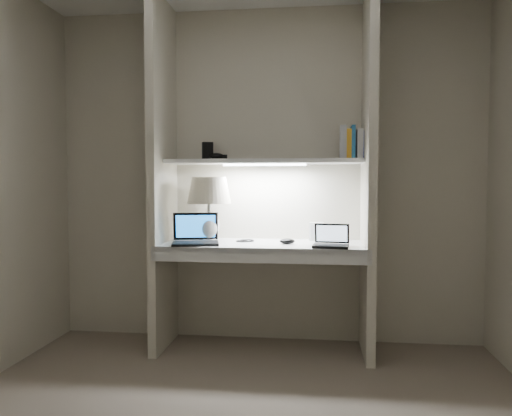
# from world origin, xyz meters

# --- Properties ---
(back_wall) EXTENTS (3.20, 0.01, 2.50)m
(back_wall) POSITION_xyz_m (0.00, 1.50, 1.25)
(back_wall) COLOR beige
(back_wall) RESTS_ON floor
(alcove_panel_left) EXTENTS (0.06, 0.55, 2.50)m
(alcove_panel_left) POSITION_xyz_m (-0.73, 1.23, 1.25)
(alcove_panel_left) COLOR beige
(alcove_panel_left) RESTS_ON floor
(alcove_panel_right) EXTENTS (0.06, 0.55, 2.50)m
(alcove_panel_right) POSITION_xyz_m (0.73, 1.23, 1.25)
(alcove_panel_right) COLOR beige
(alcove_panel_right) RESTS_ON floor
(desk) EXTENTS (1.40, 0.55, 0.04)m
(desk) POSITION_xyz_m (0.00, 1.23, 0.75)
(desk) COLOR white
(desk) RESTS_ON alcove_panel_left
(desk_apron) EXTENTS (1.46, 0.03, 0.10)m
(desk_apron) POSITION_xyz_m (0.00, 0.96, 0.72)
(desk_apron) COLOR silver
(desk_apron) RESTS_ON desk
(shelf) EXTENTS (1.40, 0.36, 0.03)m
(shelf) POSITION_xyz_m (0.00, 1.32, 1.35)
(shelf) COLOR silver
(shelf) RESTS_ON back_wall
(strip_light) EXTENTS (0.60, 0.04, 0.02)m
(strip_light) POSITION_xyz_m (0.00, 1.32, 1.33)
(strip_light) COLOR white
(strip_light) RESTS_ON shelf
(table_lamp) EXTENTS (0.32, 0.32, 0.47)m
(table_lamp) POSITION_xyz_m (-0.40, 1.28, 1.09)
(table_lamp) COLOR white
(table_lamp) RESTS_ON desk
(laptop_main) EXTENTS (0.37, 0.34, 0.22)m
(laptop_main) POSITION_xyz_m (-0.46, 1.12, 0.82)
(laptop_main) COLOR black
(laptop_main) RESTS_ON desk
(laptop_netbook) EXTENTS (0.25, 0.23, 0.15)m
(laptop_netbook) POSITION_xyz_m (0.47, 1.07, 0.81)
(laptop_netbook) COLOR black
(laptop_netbook) RESTS_ON desk
(speaker) EXTENTS (0.10, 0.08, 0.13)m
(speaker) POSITION_xyz_m (0.38, 1.43, 0.84)
(speaker) COLOR silver
(speaker) RESTS_ON desk
(mouse) EXTENTS (0.12, 0.09, 0.04)m
(mouse) POSITION_xyz_m (0.17, 1.19, 0.79)
(mouse) COLOR black
(mouse) RESTS_ON desk
(cable_coil) EXTENTS (0.11, 0.11, 0.01)m
(cable_coil) POSITION_xyz_m (-0.13, 1.30, 0.78)
(cable_coil) COLOR black
(cable_coil) RESTS_ON desk
(sticky_note) EXTENTS (0.09, 0.09, 0.00)m
(sticky_note) POSITION_xyz_m (-0.51, 1.24, 0.77)
(sticky_note) COLOR #F8F334
(sticky_note) RESTS_ON desk
(book_row) EXTENTS (0.22, 0.16, 0.24)m
(book_row) POSITION_xyz_m (0.65, 1.33, 1.48)
(book_row) COLOR white
(book_row) RESTS_ON shelf
(shelf_box) EXTENTS (0.09, 0.08, 0.13)m
(shelf_box) POSITION_xyz_m (-0.43, 1.38, 1.43)
(shelf_box) COLOR black
(shelf_box) RESTS_ON shelf
(shelf_gadget) EXTENTS (0.14, 0.12, 0.05)m
(shelf_gadget) POSITION_xyz_m (-0.35, 1.32, 1.39)
(shelf_gadget) COLOR black
(shelf_gadget) RESTS_ON shelf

